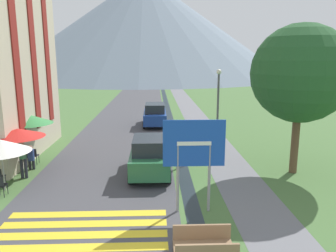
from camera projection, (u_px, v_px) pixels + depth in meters
name	position (u px, v px, depth m)	size (l,w,h in m)	color
ground_plane	(157.00, 125.00, 26.85)	(160.00, 160.00, 0.00)	#476B38
road	(134.00, 107.00, 36.53)	(6.40, 60.00, 0.01)	#424247
footpath	(188.00, 107.00, 36.77)	(2.20, 60.00, 0.01)	slate
drainage_channel	(167.00, 107.00, 36.67)	(0.60, 60.00, 0.00)	black
crosswalk_marking	(82.00, 229.00, 10.51)	(5.44, 2.54, 0.01)	yellow
mountain_distant	(144.00, 27.00, 92.22)	(79.91, 79.91, 27.79)	slate
road_sign	(194.00, 151.00, 11.31)	(2.16, 0.11, 3.34)	gray
footbridge	(204.00, 248.00, 9.10)	(1.70, 1.10, 0.65)	#846647
parked_car_near	(150.00, 156.00, 15.30)	(1.88, 3.83, 1.82)	#28663D
parked_car_far	(155.00, 115.00, 26.40)	(1.87, 4.12, 1.82)	navy
cafe_chair_far_right	(33.00, 155.00, 16.83)	(0.40, 0.40, 0.85)	#232328
cafe_chair_nearest	(0.00, 184.00, 12.89)	(0.40, 0.40, 0.85)	#232328
cafe_chair_far_left	(27.00, 156.00, 16.64)	(0.40, 0.40, 0.85)	#232328
cafe_umbrella_front_white	(1.00, 146.00, 13.21)	(2.35, 2.35, 2.18)	#B7B2A8
cafe_umbrella_middle_red	(18.00, 133.00, 15.04)	(2.40, 2.40, 2.22)	#B7B2A8
cafe_umbrella_rear_green	(29.00, 119.00, 17.33)	(2.47, 2.47, 2.46)	#B7B2A8
person_standing_terrace	(23.00, 157.00, 14.79)	(0.32, 0.32, 1.73)	#282833
person_seated_far	(31.00, 156.00, 16.04)	(0.32, 0.32, 1.22)	#282833
streetlamp	(218.00, 104.00, 18.41)	(0.28, 0.28, 4.79)	#515156
tree_by_path	(301.00, 74.00, 14.81)	(4.48, 4.48, 6.95)	brown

